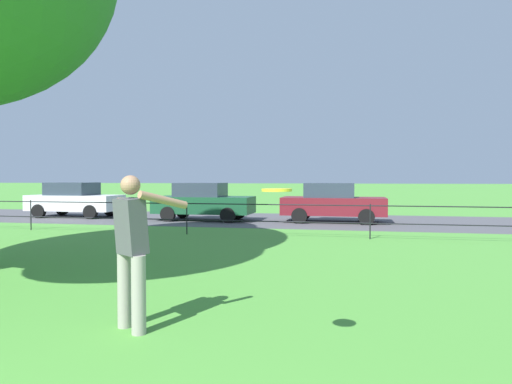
{
  "coord_description": "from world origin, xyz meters",
  "views": [
    {
      "loc": [
        2.05,
        0.37,
        1.72
      ],
      "look_at": [
        0.28,
        9.05,
        1.45
      ],
      "focal_mm": 30.89,
      "sensor_mm": 36.0,
      "label": 1
    }
  ],
  "objects_px": {
    "frisbee": "(277,190)",
    "car_dark_green_center": "(203,201)",
    "car_white_far_left": "(75,200)",
    "car_maroon_far_right": "(332,202)",
    "person_thrower": "(132,247)"
  },
  "relations": [
    {
      "from": "frisbee",
      "to": "car_white_far_left",
      "type": "relative_size",
      "value": 0.1
    },
    {
      "from": "car_white_far_left",
      "to": "car_maroon_far_right",
      "type": "xyz_separation_m",
      "value": [
        11.35,
        -0.1,
        0.0
      ]
    },
    {
      "from": "frisbee",
      "to": "car_dark_green_center",
      "type": "relative_size",
      "value": 0.09
    },
    {
      "from": "car_white_far_left",
      "to": "car_dark_green_center",
      "type": "bearing_deg",
      "value": -3.41
    },
    {
      "from": "person_thrower",
      "to": "car_dark_green_center",
      "type": "height_order",
      "value": "person_thrower"
    },
    {
      "from": "frisbee",
      "to": "person_thrower",
      "type": "bearing_deg",
      "value": 157.9
    },
    {
      "from": "person_thrower",
      "to": "car_white_far_left",
      "type": "height_order",
      "value": "person_thrower"
    },
    {
      "from": "person_thrower",
      "to": "frisbee",
      "type": "bearing_deg",
      "value": -22.1
    },
    {
      "from": "frisbee",
      "to": "car_maroon_far_right",
      "type": "relative_size",
      "value": 0.09
    },
    {
      "from": "frisbee",
      "to": "car_dark_green_center",
      "type": "distance_m",
      "value": 14.36
    },
    {
      "from": "car_white_far_left",
      "to": "car_maroon_far_right",
      "type": "distance_m",
      "value": 11.35
    },
    {
      "from": "person_thrower",
      "to": "car_dark_green_center",
      "type": "distance_m",
      "value": 13.11
    },
    {
      "from": "person_thrower",
      "to": "car_white_far_left",
      "type": "bearing_deg",
      "value": 126.07
    },
    {
      "from": "frisbee",
      "to": "car_dark_green_center",
      "type": "bearing_deg",
      "value": 110.95
    },
    {
      "from": "car_dark_green_center",
      "to": "car_white_far_left",
      "type": "bearing_deg",
      "value": 176.59
    }
  ]
}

